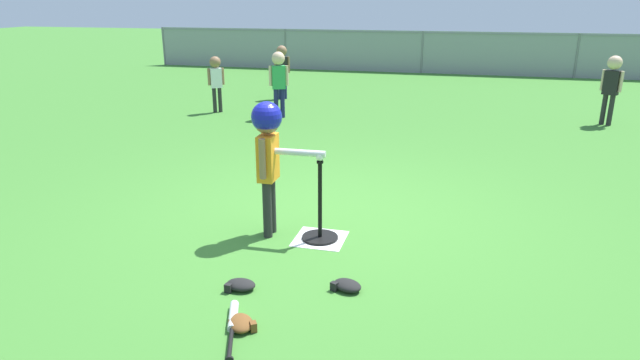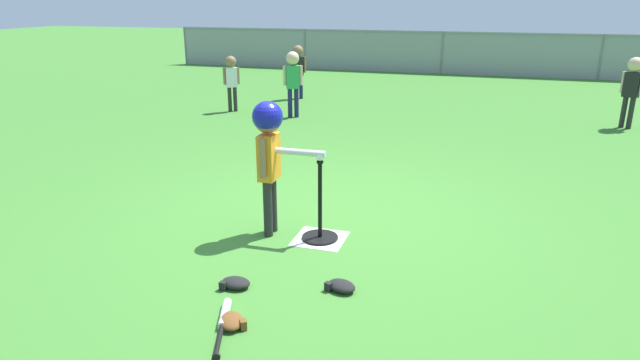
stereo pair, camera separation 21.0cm
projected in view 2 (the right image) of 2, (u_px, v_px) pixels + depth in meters
ground_plane at (330, 216)px, 5.40m from camera, size 60.00×60.00×0.00m
home_plate at (320, 238)px, 4.89m from camera, size 0.44×0.44×0.01m
batting_tee at (320, 227)px, 4.85m from camera, size 0.32×0.32×0.72m
baseball_on_tee at (320, 157)px, 4.65m from camera, size 0.07×0.07×0.07m
batter_child at (269, 141)px, 4.74m from camera, size 0.64×0.34×1.21m
fielder_near_left at (298, 65)px, 11.42m from camera, size 0.31×0.22×1.10m
fielder_deep_center at (632, 83)px, 8.80m from camera, size 0.30×0.23×1.14m
fielder_deep_left at (293, 75)px, 9.60m from camera, size 0.32×0.23×1.15m
fielder_near_right at (231, 76)px, 10.14m from camera, size 0.26×0.21×1.02m
spare_bat_silver at (224, 319)px, 3.61m from camera, size 0.26×0.61×0.06m
glove_by_plate at (235, 283)px, 4.06m from camera, size 0.23×0.18×0.07m
glove_near_bats at (341, 286)px, 4.02m from camera, size 0.27×0.24×0.07m
glove_tossed_aside at (232, 321)px, 3.59m from camera, size 0.25×0.27×0.07m
outfield_fence at (442, 51)px, 15.22m from camera, size 16.06×0.06×1.15m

